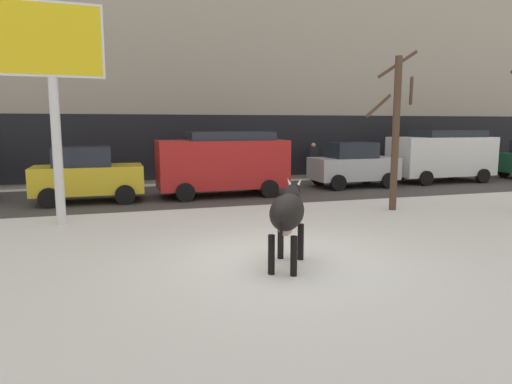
{
  "coord_description": "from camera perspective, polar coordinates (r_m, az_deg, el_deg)",
  "views": [
    {
      "loc": [
        -2.98,
        -8.11,
        2.59
      ],
      "look_at": [
        -0.02,
        1.52,
        1.1
      ],
      "focal_mm": 32.33,
      "sensor_mm": 36.0,
      "label": 1
    }
  ],
  "objects": [
    {
      "name": "car_red_van",
      "position": [
        16.73,
        -4.14,
        3.75
      ],
      "size": [
        4.61,
        2.14,
        2.32
      ],
      "color": "red",
      "rests_on": "ground"
    },
    {
      "name": "pedestrian_by_cars",
      "position": [
        19.79,
        -19.95,
        2.93
      ],
      "size": [
        0.36,
        0.24,
        1.73
      ],
      "color": "#282833",
      "rests_on": "ground"
    },
    {
      "name": "car_silver_hatchback",
      "position": [
        19.51,
        11.89,
        3.33
      ],
      "size": [
        3.51,
        1.94,
        1.86
      ],
      "color": "#B7BABF",
      "rests_on": "ground"
    },
    {
      "name": "cow_black",
      "position": [
        8.4,
        3.94,
        -2.57
      ],
      "size": [
        1.29,
        1.85,
        1.54
      ],
      "color": "black",
      "rests_on": "ground"
    },
    {
      "name": "car_yellow_hatchback",
      "position": [
        16.32,
        -20.17,
        2.03
      ],
      "size": [
        3.51,
        1.94,
        1.86
      ],
      "color": "gold",
      "rests_on": "ground"
    },
    {
      "name": "pedestrian_near_billboard",
      "position": [
        22.69,
        12.49,
        3.87
      ],
      "size": [
        0.36,
        0.24,
        1.73
      ],
      "color": "#282833",
      "rests_on": "ground"
    },
    {
      "name": "road_strip",
      "position": [
        17.24,
        -6.89,
        -0.29
      ],
      "size": [
        60.0,
        5.6,
        0.01
      ],
      "primitive_type": "cube",
      "color": "#423F3F",
      "rests_on": "ground"
    },
    {
      "name": "pedestrian_far_left",
      "position": [
        21.64,
        7.09,
        3.8
      ],
      "size": [
        0.36,
        0.24,
        1.73
      ],
      "color": "#282833",
      "rests_on": "ground"
    },
    {
      "name": "building_facade",
      "position": [
        23.84,
        -10.11,
        17.67
      ],
      "size": [
        44.0,
        6.1,
        13.0
      ],
      "color": "#A39989",
      "rests_on": "ground"
    },
    {
      "name": "bare_tree_far_back",
      "position": [
        14.51,
        16.86,
        7.62
      ],
      "size": [
        1.67,
        1.47,
        4.79
      ],
      "color": "#4C3828",
      "rests_on": "ground"
    },
    {
      "name": "ground_plane",
      "position": [
        9.02,
        3.02,
        -8.28
      ],
      "size": [
        120.0,
        120.0,
        0.0
      ],
      "primitive_type": "plane",
      "color": "white"
    },
    {
      "name": "car_white_van",
      "position": [
        22.39,
        21.99,
        4.33
      ],
      "size": [
        4.61,
        2.14,
        2.32
      ],
      "color": "white",
      "rests_on": "ground"
    },
    {
      "name": "billboard",
      "position": [
        12.92,
        -24.02,
        15.36
      ],
      "size": [
        2.53,
        0.34,
        5.56
      ],
      "color": "silver",
      "rests_on": "ground"
    }
  ]
}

